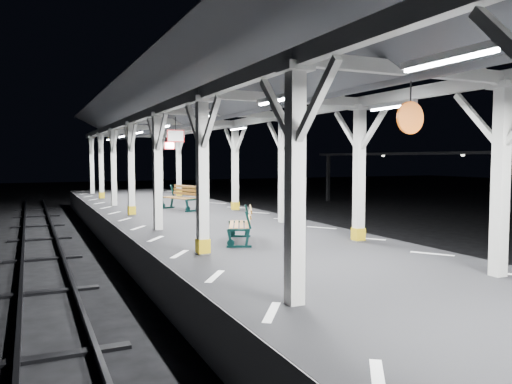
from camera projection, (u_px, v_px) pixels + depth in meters
ground at (334, 315)px, 9.66m from camera, size 120.00×120.00×0.00m
platform at (335, 290)px, 9.62m from camera, size 6.00×50.00×1.00m
hazard_stripes_left at (215, 276)px, 8.57m from camera, size 1.00×48.00×0.01m
hazard_stripes_right at (432, 254)px, 10.60m from camera, size 1.00×48.00×0.01m
track_left at (57, 353)px, 7.58m from camera, size 2.20×60.00×0.16m
canopy at (337, 77)px, 9.34m from camera, size 5.40×49.00×4.65m
bench_mid at (243, 224)px, 12.07m from camera, size 1.13×1.67×0.85m
bench_far at (182, 197)px, 19.65m from camera, size 1.18×1.89×0.96m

